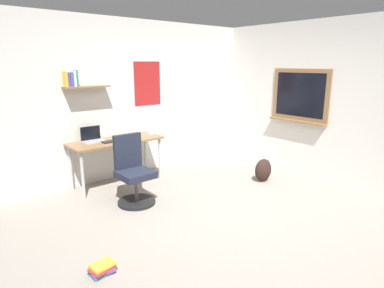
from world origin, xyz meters
name	(u,v)px	position (x,y,z in m)	size (l,w,h in m)	color
ground_plane	(236,220)	(0.00, 0.00, 0.00)	(5.20, 5.20, 0.00)	gray
wall_back	(132,99)	(-0.01, 2.45, 1.30)	(5.00, 0.30, 2.60)	silver
wall_right	(340,101)	(2.45, 0.03, 1.30)	(0.22, 5.00, 2.60)	silver
desk	(116,145)	(-0.52, 2.08, 0.65)	(1.44, 0.57, 0.72)	olive
office_chair	(133,174)	(-0.69, 1.29, 0.41)	(0.52, 0.52, 0.95)	black
laptop	(92,138)	(-0.84, 2.22, 0.78)	(0.31, 0.21, 0.23)	#ADAFB5
keyboard	(114,141)	(-0.59, 2.01, 0.73)	(0.37, 0.13, 0.02)	black
computer_mouse	(130,138)	(-0.31, 2.01, 0.74)	(0.10, 0.06, 0.03)	#262628
coffee_mug	(150,132)	(0.10, 2.06, 0.77)	(0.08, 0.08, 0.09)	silver
backpack	(263,170)	(1.36, 0.66, 0.19)	(0.32, 0.22, 0.37)	black
book_stack_on_floor	(102,269)	(-1.75, 0.07, 0.05)	(0.24, 0.20, 0.11)	teal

